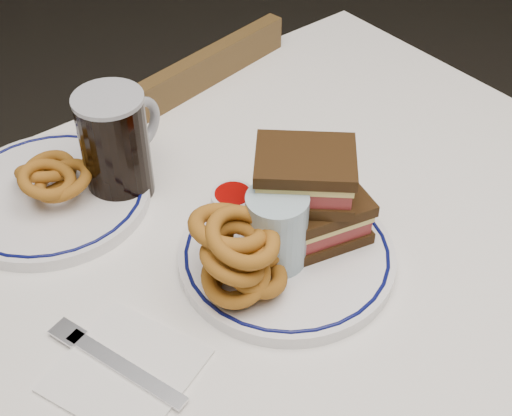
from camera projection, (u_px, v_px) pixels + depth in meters
dining_table at (212, 363)px, 0.88m from camera, size 1.27×0.87×0.75m
chair_far at (172, 202)px, 1.42m from camera, size 0.43×0.43×0.81m
main_plate at (287, 256)px, 0.86m from camera, size 0.26×0.26×0.02m
reuben_sandwich at (311, 196)px, 0.84m from camera, size 0.15×0.14×0.12m
onion_rings_main at (239, 255)px, 0.78m from camera, size 0.13×0.12×0.12m
ketchup_ramekin at (233, 202)px, 0.89m from camera, size 0.06×0.06×0.03m
beer_mug at (117, 144)px, 0.92m from camera, size 0.13×0.09×0.15m
water_glass at (277, 234)px, 0.82m from camera, size 0.07×0.07×0.11m
far_plate at (51, 195)px, 0.94m from camera, size 0.26×0.26×0.02m
onion_rings_far at (51, 176)px, 0.93m from camera, size 0.10×0.13×0.07m
napkin_fork at (123, 369)px, 0.75m from camera, size 0.18×0.19×0.01m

